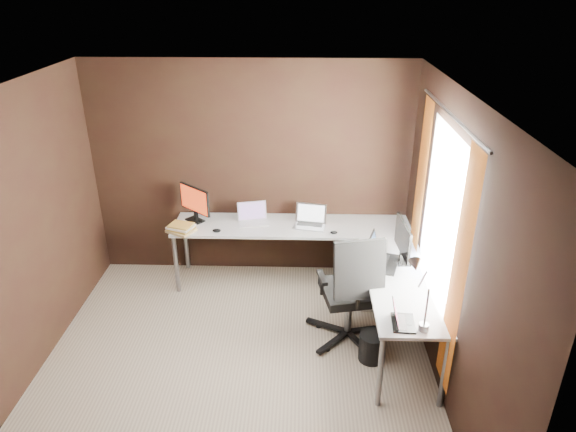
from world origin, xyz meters
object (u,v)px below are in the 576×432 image
at_px(laptop_white, 253,218).
at_px(office_chair, 350,309).
at_px(desk_lamp, 419,285).
at_px(book_stack, 181,228).
at_px(drawer_pedestal, 378,275).
at_px(monitor_right, 403,240).
at_px(monitor_left, 195,202).
at_px(wastebasket, 372,347).
at_px(laptop_black_small, 400,319).
at_px(laptop_silver, 310,221).
at_px(laptop_black_big, 379,258).

height_order(laptop_white, office_chair, office_chair).
bearing_deg(desk_lamp, book_stack, 133.76).
distance_m(drawer_pedestal, book_stack, 2.22).
height_order(laptop_white, desk_lamp, desk_lamp).
relative_size(drawer_pedestal, monitor_right, 1.17).
xyz_separation_m(desk_lamp, office_chair, (-0.43, 0.74, -0.76)).
xyz_separation_m(monitor_left, desk_lamp, (2.11, -1.87, 0.15)).
relative_size(desk_lamp, wastebasket, 2.18).
height_order(laptop_black_small, wastebasket, laptop_black_small).
bearing_deg(monitor_left, book_stack, -70.53).
height_order(laptop_silver, laptop_black_big, laptop_black_big).
height_order(monitor_left, wastebasket, monitor_left).
distance_m(laptop_silver, book_stack, 1.42).
distance_m(laptop_silver, wastebasket, 1.60).
xyz_separation_m(monitor_left, monitor_right, (2.18, -0.87, 0.01)).
relative_size(laptop_white, desk_lamp, 0.62).
bearing_deg(monitor_right, desk_lamp, 172.23).
distance_m(book_stack, office_chair, 2.03).
bearing_deg(laptop_white, laptop_black_small, -66.57).
xyz_separation_m(drawer_pedestal, laptop_black_big, (-0.09, -0.46, 0.49)).
height_order(drawer_pedestal, laptop_white, laptop_white).
distance_m(monitor_left, office_chair, 2.12).
height_order(laptop_black_small, desk_lamp, desk_lamp).
bearing_deg(laptop_silver, monitor_left, -173.53).
bearing_deg(book_stack, office_chair, -25.37).
xyz_separation_m(book_stack, wastebasket, (1.98, -1.15, -0.63)).
height_order(laptop_black_small, office_chair, office_chair).
relative_size(laptop_black_big, office_chair, 0.40).
distance_m(drawer_pedestal, office_chair, 0.79).
bearing_deg(laptop_black_big, drawer_pedestal, 6.66).
xyz_separation_m(laptop_white, laptop_black_small, (1.36, -1.83, -0.01)).
height_order(monitor_left, laptop_black_small, monitor_left).
xyz_separation_m(office_chair, wastebasket, (0.19, -0.30, -0.21)).
height_order(monitor_right, desk_lamp, desk_lamp).
xyz_separation_m(desk_lamp, wastebasket, (-0.24, 0.44, -0.97)).
bearing_deg(monitor_left, laptop_black_big, 15.44).
bearing_deg(wastebasket, drawer_pedestal, 79.73).
height_order(drawer_pedestal, laptop_silver, laptop_silver).
xyz_separation_m(monitor_left, laptop_black_small, (2.01, -1.86, -0.19)).
distance_m(laptop_black_big, desk_lamp, 1.03).
xyz_separation_m(drawer_pedestal, office_chair, (-0.37, -0.70, 0.05)).
bearing_deg(laptop_black_small, desk_lamp, -94.29).
height_order(book_stack, desk_lamp, desk_lamp).
height_order(laptop_silver, book_stack, laptop_silver).
bearing_deg(office_chair, wastebasket, -69.23).
bearing_deg(laptop_white, drawer_pedestal, -29.55).
height_order(monitor_left, laptop_black_big, monitor_left).
distance_m(laptop_black_small, wastebasket, 0.77).
bearing_deg(laptop_white, office_chair, -60.24).
distance_m(laptop_white, laptop_black_big, 1.58).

